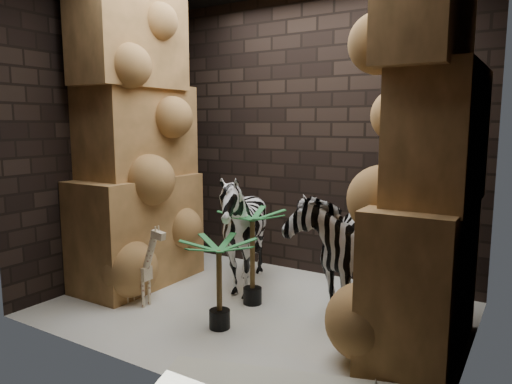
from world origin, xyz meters
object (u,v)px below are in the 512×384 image
Objects in this scene: giraffe_toy at (137,263)px; palm_back at (219,284)px; palm_front at (252,257)px; zebra_left at (243,238)px; zebra_right at (337,237)px.

giraffe_toy reaches higher than palm_back.
palm_back is (0.05, -0.58, -0.07)m from palm_front.
palm_front is at bearing -20.99° from zebra_left.
zebra_left is 1.34× the size of palm_front.
giraffe_toy is (-1.57, -0.85, -0.26)m from zebra_right.
palm_back is (0.94, -0.02, -0.02)m from giraffe_toy.
zebra_right is 1.81m from giraffe_toy.
zebra_left is at bearing 110.17° from palm_back.
giraffe_toy is at bearing 178.57° from palm_back.
zebra_right is at bearing 53.89° from palm_back.
palm_front is 0.59m from palm_back.
zebra_left is 0.34m from palm_front.
giraffe_toy is 1.04× the size of palm_back.
zebra_right is 1.68× the size of giraffe_toy.
palm_back is at bearing -135.10° from zebra_right.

